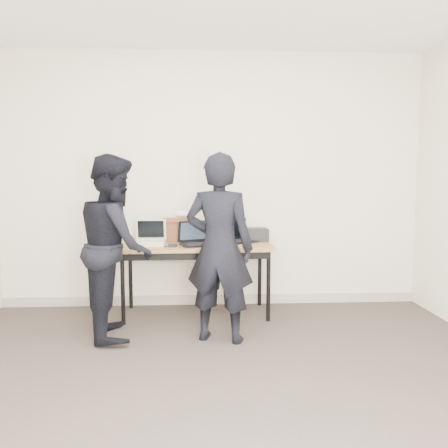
{
  "coord_description": "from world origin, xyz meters",
  "views": [
    {
      "loc": [
        -0.11,
        -2.44,
        1.38
      ],
      "look_at": [
        0.1,
        1.6,
        0.95
      ],
      "focal_mm": 35.0,
      "sensor_mm": 36.0,
      "label": 1
    }
  ],
  "objects": [
    {
      "name": "laptop_center",
      "position": [
        -0.17,
        1.83,
        0.77
      ],
      "size": [
        0.38,
        0.37,
        0.24
      ],
      "rotation": [
        0.0,
        0.0,
        0.3
      ],
      "color": "black",
      "rests_on": "desk"
    },
    {
      "name": "tissue",
      "position": [
        -0.32,
        2.11,
        1.0
      ],
      "size": [
        0.14,
        0.11,
        0.08
      ],
      "primitive_type": "ellipsoid",
      "rotation": [
        0.0,
        0.0,
        -0.06
      ],
      "color": "white",
      "rests_on": "leather_satchel"
    },
    {
      "name": "laptop_right",
      "position": [
        0.26,
        2.03,
        0.77
      ],
      "size": [
        0.43,
        0.43,
        0.23
      ],
      "rotation": [
        0.0,
        0.0,
        0.55
      ],
      "color": "black",
      "rests_on": "desk"
    },
    {
      "name": "room",
      "position": [
        0.0,
        0.0,
        1.35
      ],
      "size": [
        4.6,
        4.6,
        2.8
      ],
      "color": "#3C322D",
      "rests_on": "ground"
    },
    {
      "name": "power_brick",
      "position": [
        -0.39,
        1.71,
        0.73
      ],
      "size": [
        0.09,
        0.06,
        0.03
      ],
      "primitive_type": "cube",
      "rotation": [
        0.0,
        0.0,
        -0.17
      ],
      "color": "black",
      "rests_on": "desk"
    },
    {
      "name": "laptop_beige",
      "position": [
        -0.63,
        1.87,
        0.77
      ],
      "size": [
        0.31,
        0.3,
        0.25
      ],
      "rotation": [
        0.0,
        0.0,
        -0.02
      ],
      "color": "beige",
      "rests_on": "desk"
    },
    {
      "name": "person_typist",
      "position": [
        0.04,
        1.17,
        0.79
      ],
      "size": [
        0.66,
        0.52,
        1.59
      ],
      "primitive_type": "imported",
      "rotation": [
        0.0,
        0.0,
        2.87
      ],
      "color": "black",
      "rests_on": "ground"
    },
    {
      "name": "equipment_box",
      "position": [
        0.46,
        2.07,
        0.79
      ],
      "size": [
        0.24,
        0.21,
        0.13
      ],
      "primitive_type": "cube",
      "rotation": [
        0.0,
        0.0,
        0.05
      ],
      "color": "black",
      "rests_on": "desk"
    },
    {
      "name": "cables",
      "position": [
        -0.13,
        1.91,
        0.72
      ],
      "size": [
        1.14,
        0.46,
        0.01
      ],
      "rotation": [
        0.0,
        0.0,
        0.17
      ],
      "color": "black",
      "rests_on": "desk"
    },
    {
      "name": "leather_satchel",
      "position": [
        -0.35,
        2.1,
        0.85
      ],
      "size": [
        0.37,
        0.2,
        0.25
      ],
      "rotation": [
        0.0,
        0.0,
        0.05
      ],
      "color": "#5D2F18",
      "rests_on": "desk"
    },
    {
      "name": "person_observer",
      "position": [
        -0.86,
        1.35,
        0.79
      ],
      "size": [
        0.75,
        0.88,
        1.58
      ],
      "primitive_type": "imported",
      "rotation": [
        0.0,
        0.0,
        1.79
      ],
      "color": "black",
      "rests_on": "ground"
    },
    {
      "name": "baseboard",
      "position": [
        0.0,
        2.23,
        0.05
      ],
      "size": [
        4.5,
        0.03,
        0.1
      ],
      "primitive_type": "cube",
      "color": "#A29586",
      "rests_on": "ground"
    },
    {
      "name": "desk",
      "position": [
        -0.17,
        1.87,
        0.66
      ],
      "size": [
        1.52,
        0.69,
        0.72
      ],
      "rotation": [
        0.0,
        0.0,
        0.02
      ],
      "color": "olive",
      "rests_on": "ground"
    }
  ]
}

